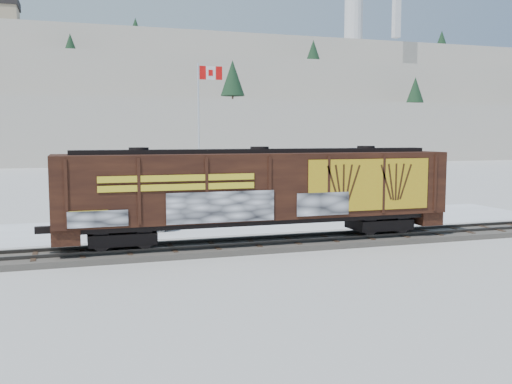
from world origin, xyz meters
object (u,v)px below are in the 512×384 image
object	(u,v)px
hopper_railcar	(260,189)
car_dark	(333,210)
flagpole	(200,156)
car_silver	(131,216)
car_white	(323,207)

from	to	relation	value
hopper_railcar	car_dark	distance (m)	10.63
flagpole	car_silver	size ratio (longest dim) A/B	2.14
flagpole	car_dark	distance (m)	11.54
hopper_railcar	car_white	bearing A→B (deg)	48.97
car_silver	car_dark	size ratio (longest dim) A/B	1.16
hopper_railcar	car_silver	xyz separation A→B (m)	(-5.56, 6.71, -2.01)
car_white	car_dark	world-z (taller)	car_white
hopper_railcar	flagpole	size ratio (longest dim) A/B	1.78
flagpole	car_white	world-z (taller)	flagpole
car_silver	car_white	distance (m)	12.83
flagpole	hopper_railcar	bearing A→B (deg)	-91.88
hopper_railcar	car_white	size ratio (longest dim) A/B	4.67
car_silver	car_dark	distance (m)	13.00
flagpole	car_dark	size ratio (longest dim) A/B	2.49
hopper_railcar	car_silver	bearing A→B (deg)	129.65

